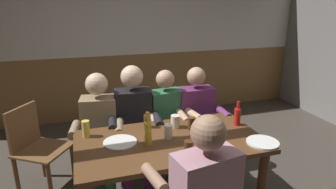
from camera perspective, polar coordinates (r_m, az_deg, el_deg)
name	(u,v)px	position (r m, az deg, el deg)	size (l,w,h in m)	color
back_wall_upper	(119,9)	(4.75, -9.38, 15.98)	(6.13, 0.12, 1.41)	beige
back_wall_wainscot	(123,85)	(4.94, -8.67, 1.76)	(6.13, 0.12, 1.02)	brown
dining_table	(170,152)	(2.56, 0.41, -11.00)	(1.55, 0.85, 0.75)	brown
person_0	(99,127)	(3.04, -13.14, -6.03)	(0.53, 0.58, 1.19)	#997F60
person_1	(134,120)	(3.07, -6.58, -4.83)	(0.54, 0.56, 1.24)	black
person_2	(168,120)	(3.16, 0.08, -4.97)	(0.53, 0.54, 1.17)	#33724C
person_3	(197,116)	(3.26, 5.69, -4.10)	(0.54, 0.51, 1.18)	#6B2D66
chair_empty_near_right	(36,146)	(3.25, -24.11, -9.12)	(0.61, 0.61, 0.88)	brown
table_candle	(204,130)	(2.60, 6.90, -6.79)	(0.04, 0.04, 0.08)	#F9E08C
condiment_caddy	(220,149)	(2.33, 10.02, -10.35)	(0.14, 0.10, 0.05)	#B2B7BC
plate_0	(263,142)	(2.56, 17.78, -8.76)	(0.26, 0.26, 0.01)	white
plate_1	(120,142)	(2.47, -9.21, -9.09)	(0.27, 0.27, 0.01)	white
bottle_0	(237,116)	(2.82, 13.23, -4.06)	(0.06, 0.06, 0.23)	red
bottle_1	(148,132)	(2.38, -3.89, -7.21)	(0.06, 0.06, 0.28)	gold
pint_glass_0	(175,121)	(2.71, 1.40, -5.20)	(0.08, 0.08, 0.12)	white
pint_glass_1	(86,129)	(2.62, -15.53, -6.38)	(0.07, 0.07, 0.14)	#E5C64C
pint_glass_2	(210,136)	(2.46, 8.08, -7.88)	(0.07, 0.07, 0.11)	white
pint_glass_3	(168,132)	(2.50, 0.06, -7.19)	(0.07, 0.07, 0.12)	white
pint_glass_4	(147,121)	(2.71, -4.03, -5.13)	(0.06, 0.06, 0.12)	#4C2D19
pint_glass_5	(191,123)	(2.67, 4.50, -5.57)	(0.06, 0.06, 0.12)	#4C2D19
pint_glass_6	(188,151)	(2.18, 3.96, -10.73)	(0.07, 0.07, 0.15)	#4C2D19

